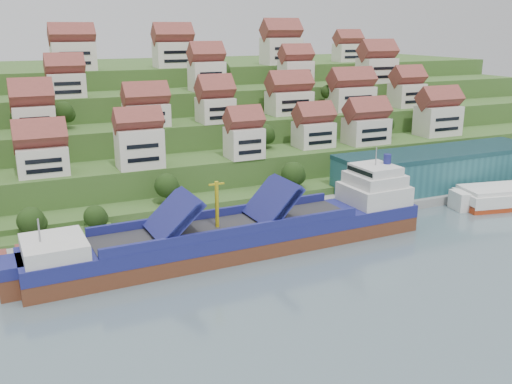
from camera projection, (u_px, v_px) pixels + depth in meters
name	position (u px, v px, depth m)	size (l,w,h in m)	color
ground	(300.00, 243.00, 120.70)	(300.00, 300.00, 0.00)	slate
quay	(342.00, 207.00, 141.43)	(180.00, 14.00, 2.20)	gray
pebble_beach	(1.00, 265.00, 108.09)	(45.00, 20.00, 1.00)	gray
hillside	(165.00, 122.00, 208.30)	(260.00, 128.00, 31.00)	#2D4C1E
hillside_village	(209.00, 96.00, 167.57)	(157.11, 64.02, 29.24)	silver
hillside_trees	(197.00, 136.00, 151.18)	(142.77, 62.53, 30.48)	#203B13
warehouse	(440.00, 168.00, 154.14)	(60.00, 15.00, 10.00)	#235A61
flagpole	(348.00, 190.00, 134.69)	(1.28, 0.16, 8.00)	gray
cargo_ship	(247.00, 234.00, 115.95)	(82.99, 15.63, 18.38)	#592E1B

